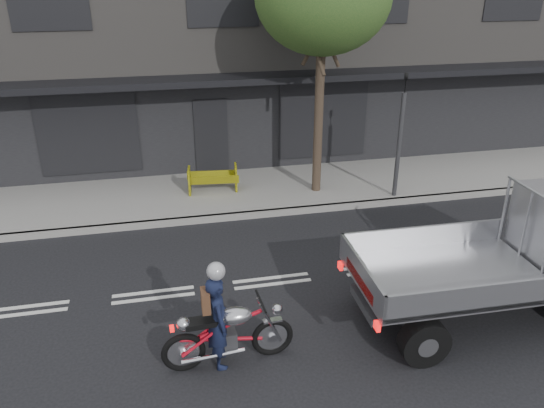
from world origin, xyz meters
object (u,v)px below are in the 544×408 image
(traffic_light_pole, at_px, (399,143))
(rider, at_px, (218,322))
(construction_barrier, at_px, (214,181))
(motorcycle, at_px, (228,333))

(traffic_light_pole, distance_m, rider, 7.91)
(traffic_light_pole, distance_m, construction_barrier, 5.12)
(traffic_light_pole, bearing_deg, construction_barrier, 166.69)
(traffic_light_pole, xyz_separation_m, construction_barrier, (-4.86, 1.15, -1.11))
(motorcycle, xyz_separation_m, construction_barrier, (0.54, 6.72, -0.04))
(traffic_light_pole, height_order, rider, traffic_light_pole)
(traffic_light_pole, xyz_separation_m, motorcycle, (-5.40, -5.57, -1.08))
(traffic_light_pole, relative_size, rider, 2.17)
(traffic_light_pole, height_order, motorcycle, traffic_light_pole)
(construction_barrier, bearing_deg, rider, -95.84)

